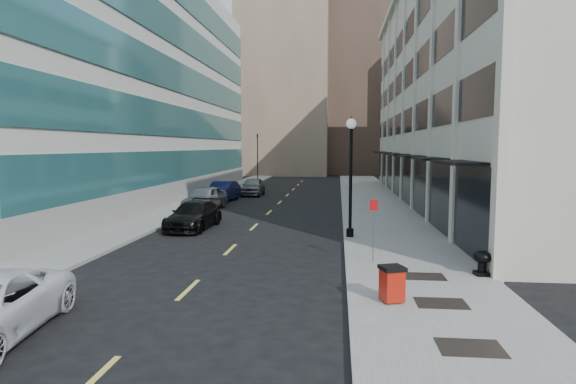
% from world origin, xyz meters
% --- Properties ---
extents(ground, '(160.00, 160.00, 0.00)m').
position_xyz_m(ground, '(0.00, 0.00, 0.00)').
color(ground, black).
rests_on(ground, ground).
extents(sidewalk_right, '(5.00, 80.00, 0.15)m').
position_xyz_m(sidewalk_right, '(7.50, 20.00, 0.07)').
color(sidewalk_right, gray).
rests_on(sidewalk_right, ground).
extents(sidewalk_left, '(3.00, 80.00, 0.15)m').
position_xyz_m(sidewalk_left, '(-6.50, 20.00, 0.07)').
color(sidewalk_left, gray).
rests_on(sidewalk_left, ground).
extents(building_right, '(15.30, 46.50, 18.25)m').
position_xyz_m(building_right, '(16.94, 26.99, 8.99)').
color(building_right, beige).
rests_on(building_right, ground).
extents(building_left, '(16.14, 46.00, 20.00)m').
position_xyz_m(building_left, '(-15.95, 27.00, 9.99)').
color(building_left, beige).
rests_on(building_left, ground).
extents(skyline_tan_near, '(14.00, 18.00, 28.00)m').
position_xyz_m(skyline_tan_near, '(-4.00, 68.00, 14.00)').
color(skyline_tan_near, '#997B64').
rests_on(skyline_tan_near, ground).
extents(skyline_brown, '(12.00, 16.00, 34.00)m').
position_xyz_m(skyline_brown, '(8.00, 72.00, 17.00)').
color(skyline_brown, '#503B30').
rests_on(skyline_brown, ground).
extents(skyline_tan_far, '(12.00, 14.00, 22.00)m').
position_xyz_m(skyline_tan_far, '(-14.00, 78.00, 11.00)').
color(skyline_tan_far, '#997B64').
rests_on(skyline_tan_far, ground).
extents(skyline_stone, '(10.00, 14.00, 20.00)m').
position_xyz_m(skyline_stone, '(18.00, 66.00, 10.00)').
color(skyline_stone, beige).
rests_on(skyline_stone, ground).
extents(grate_near, '(1.40, 1.00, 0.01)m').
position_xyz_m(grate_near, '(7.60, -2.00, 0.15)').
color(grate_near, black).
rests_on(grate_near, sidewalk_right).
extents(grate_mid, '(1.40, 1.00, 0.01)m').
position_xyz_m(grate_mid, '(7.60, 1.00, 0.15)').
color(grate_mid, black).
rests_on(grate_mid, sidewalk_right).
extents(grate_far, '(1.40, 1.00, 0.01)m').
position_xyz_m(grate_far, '(7.60, 3.80, 0.15)').
color(grate_far, black).
rests_on(grate_far, sidewalk_right).
extents(road_centerline, '(0.15, 68.20, 0.01)m').
position_xyz_m(road_centerline, '(0.00, 17.00, 0.01)').
color(road_centerline, '#D8CC4C').
rests_on(road_centerline, ground).
extents(traffic_signal, '(0.66, 0.66, 6.98)m').
position_xyz_m(traffic_signal, '(-5.50, 48.00, 5.72)').
color(traffic_signal, black).
rests_on(traffic_signal, ground).
extents(car_black_pickup, '(2.33, 5.25, 1.50)m').
position_xyz_m(car_black_pickup, '(-3.20, 13.11, 0.75)').
color(car_black_pickup, black).
rests_on(car_black_pickup, ground).
extents(car_silver_sedan, '(2.56, 5.20, 1.71)m').
position_xyz_m(car_silver_sedan, '(-4.80, 21.00, 0.85)').
color(car_silver_sedan, gray).
rests_on(car_silver_sedan, ground).
extents(car_blue_sedan, '(2.12, 5.10, 1.64)m').
position_xyz_m(car_blue_sedan, '(-4.80, 26.35, 0.82)').
color(car_blue_sedan, '#111442').
rests_on(car_blue_sedan, ground).
extents(car_grey_sedan, '(2.05, 4.85, 1.64)m').
position_xyz_m(car_grey_sedan, '(-3.20, 31.59, 0.82)').
color(car_grey_sedan, slate).
rests_on(car_grey_sedan, ground).
extents(trash_bin, '(0.81, 0.81, 1.03)m').
position_xyz_m(trash_bin, '(6.23, 1.00, 0.70)').
color(trash_bin, '#AD180B').
rests_on(trash_bin, sidewalk_right).
extents(lamppost, '(0.49, 0.49, 5.83)m').
position_xyz_m(lamppost, '(5.30, 10.84, 3.57)').
color(lamppost, black).
rests_on(lamppost, sidewalk_right).
extents(sign_post, '(0.30, 0.08, 2.54)m').
position_xyz_m(sign_post, '(6.05, 5.79, 1.77)').
color(sign_post, slate).
rests_on(sign_post, sidewalk_right).
extents(urn_planter, '(0.61, 0.61, 0.85)m').
position_xyz_m(urn_planter, '(9.60, 4.17, 0.67)').
color(urn_planter, black).
rests_on(urn_planter, sidewalk_right).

